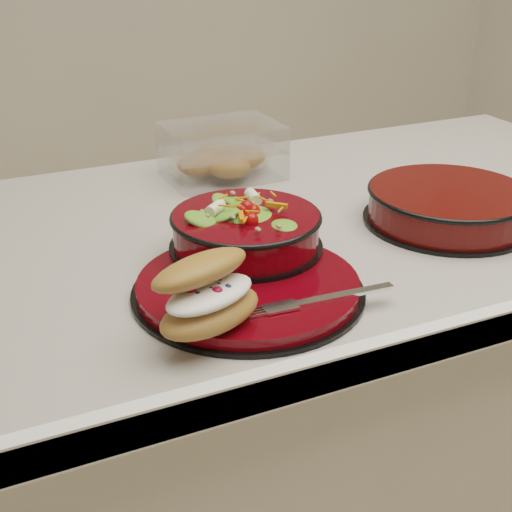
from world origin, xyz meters
name	(u,v)px	position (x,y,z in m)	size (l,w,h in m)	color
island_counter	(327,430)	(0.00, 0.00, 0.45)	(1.24, 0.74, 0.90)	silver
dinner_plate	(249,287)	(-0.25, -0.20, 0.91)	(0.29, 0.29, 0.02)	black
salad_bowl	(246,226)	(-0.21, -0.11, 0.95)	(0.21, 0.21, 0.09)	black
croissant	(208,294)	(-0.33, -0.27, 0.96)	(0.15, 0.13, 0.08)	#A76733
fork	(325,298)	(-0.19, -0.28, 0.92)	(0.17, 0.03, 0.00)	silver
pastry_box	(222,153)	(-0.11, 0.22, 0.94)	(0.20, 0.15, 0.09)	white
extra_bowl	(449,204)	(0.12, -0.12, 0.93)	(0.25, 0.25, 0.05)	black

